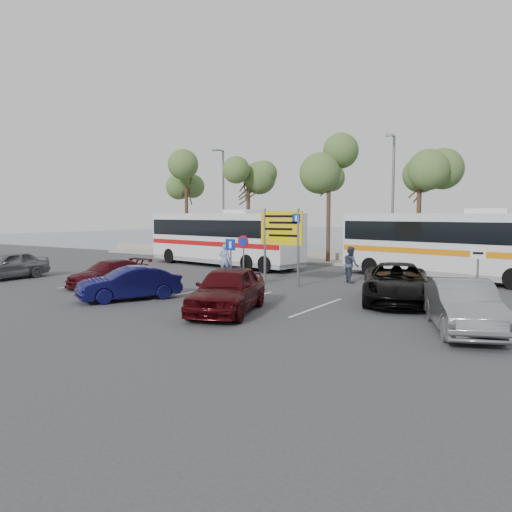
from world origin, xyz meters
The scene contains 25 objects.
ground centered at (0.00, 0.00, 0.00)m, with size 120.00×120.00×0.00m, color #373739.
kerb_strip centered at (0.00, 14.00, 0.07)m, with size 44.00×2.40×0.15m, color gray.
seawall centered at (0.00, 16.00, 0.30)m, with size 48.00×0.80×0.60m, color gray.
sea centered at (0.00, 60.00, 0.01)m, with size 140.00×140.00×0.00m, color #465871.
tree_far_left centered at (-14.00, 14.00, 6.33)m, with size 3.20×3.20×7.60m.
tree_left centered at (-8.00, 14.00, 6.00)m, with size 3.20×3.20×7.20m.
tree_mid centered at (-1.50, 14.00, 6.65)m, with size 3.20×3.20×8.00m.
tree_right centered at (4.50, 14.00, 6.17)m, with size 3.20×3.20×7.40m.
street_lamp_left centered at (-10.00, 13.52, 4.60)m, with size 0.45×1.15×8.01m.
street_lamp_right centered at (3.00, 13.52, 4.60)m, with size 0.45×1.15×8.01m.
direction_sign centered at (1.00, 3.20, 2.43)m, with size 2.20×0.12×3.60m.
sign_no_stop centered at (-0.60, 2.38, 1.58)m, with size 0.60×0.08×2.35m.
sign_parking centered at (-0.20, 0.79, 1.47)m, with size 0.50×0.07×2.25m.
sign_taxi centered at (9.80, 1.49, 1.42)m, with size 0.50×0.07×2.20m.
lane_markings centered at (-1.14, -1.00, 0.00)m, with size 12.02×4.20×0.01m, color silver, non-canonical shape.
coach_bus_left centered at (-6.50, 8.77, 1.68)m, with size 11.89×4.44×3.63m.
coach_bus_right centered at (7.50, 9.23, 1.68)m, with size 11.87×4.88×3.62m.
car_silver_a centered at (-12.00, -2.51, 0.72)m, with size 1.70×4.23×1.44m, color slate.
car_blue centered at (-2.00, -3.50, 0.64)m, with size 1.36×3.91×1.29m, color #0F1049.
car_maroon centered at (-5.59, -1.40, 0.60)m, with size 1.68×4.14×1.20m, color #440B12.
car_red centered at (2.73, -3.50, 0.79)m, with size 1.87×4.64×1.58m, color #45090E.
suv_black centered at (7.00, 1.50, 0.74)m, with size 2.47×5.35×1.49m, color black.
car_silver_b centered at (10.00, -2.17, 0.74)m, with size 1.56×4.48×1.48m, color gray.
pedestrian_near centered at (-3.60, 5.00, 0.86)m, with size 0.62×0.41×1.71m, color #7F93B9.
pedestrian_far centered at (3.41, 5.85, 0.89)m, with size 0.87×0.67×1.78m, color #363B51.
Camera 1 is at (12.57, -17.10, 3.33)m, focal length 35.00 mm.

